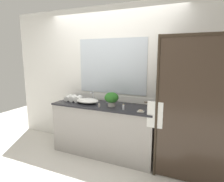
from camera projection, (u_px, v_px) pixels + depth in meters
name	position (u px, v px, depth m)	size (l,w,h in m)	color
ground_plane	(104.00, 153.00, 3.49)	(8.00, 8.00, 0.00)	silver
wall_back_with_mirror	(112.00, 79.00, 3.56)	(4.40, 0.06, 2.60)	silver
vanity_cabinet	(104.00, 129.00, 3.42)	(1.80, 0.58, 0.90)	#9E9993
shower_enclosure	(182.00, 109.00, 2.62)	(1.20, 0.59, 2.00)	#2D2319
sink_basin	(87.00, 101.00, 3.44)	(0.42, 0.30, 0.08)	white
faucet	(93.00, 98.00, 3.61)	(0.17, 0.14, 0.17)	silver
potted_plant	(112.00, 98.00, 3.20)	(0.23, 0.23, 0.24)	beige
soap_dish	(141.00, 111.00, 2.89)	(0.10, 0.07, 0.04)	silver
amenity_bottle_conditioner	(99.00, 105.00, 3.16)	(0.03, 0.03, 0.08)	silver
amenity_bottle_lotion	(123.00, 107.00, 3.00)	(0.03, 0.03, 0.09)	silver
amenity_bottle_body_wash	(107.00, 101.00, 3.44)	(0.03, 0.03, 0.09)	silver
rolled_towel_near_edge	(68.00, 98.00, 3.65)	(0.09, 0.09, 0.19)	white
rolled_towel_middle	(73.00, 98.00, 3.59)	(0.11, 0.11, 0.19)	white
rolled_towel_far_edge	(78.00, 99.00, 3.56)	(0.10, 0.10, 0.21)	white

